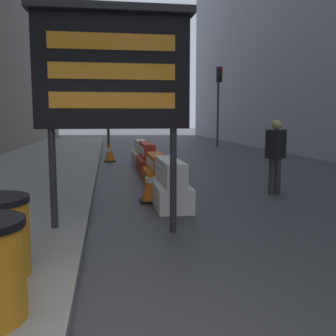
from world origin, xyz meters
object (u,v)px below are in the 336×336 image
traffic_cone_near (150,183)px  message_board (113,71)px  pedestrian_worker (276,150)px  jersey_barrier_white (170,185)px  jersey_barrier_red_striped (147,160)px  traffic_light_near_curb (107,83)px  traffic_light_far_side (219,90)px  traffic_cone_mid (110,152)px  jersey_barrier_orange_far (157,173)px  jersey_barrier_cream (141,154)px

traffic_cone_near → message_board: bearing=-109.3°
pedestrian_worker → jersey_barrier_white: bearing=165.8°
jersey_barrier_red_striped → traffic_light_near_curb: traffic_light_near_curb is taller
traffic_light_far_side → pedestrian_worker: size_ratio=2.74×
message_board → traffic_cone_mid: 9.85m
jersey_barrier_orange_far → traffic_light_far_side: bearing=67.7°
message_board → traffic_cone_near: 2.99m
traffic_light_near_curb → jersey_barrier_red_striped: bearing=-80.4°
jersey_barrier_white → jersey_barrier_cream: bearing=90.0°
jersey_barrier_cream → traffic_cone_near: jersey_barrier_cream is taller
jersey_barrier_orange_far → jersey_barrier_red_striped: 2.45m
jersey_barrier_white → jersey_barrier_red_striped: bearing=90.0°
jersey_barrier_orange_far → traffic_light_far_side: (5.12, 12.51, 2.90)m
message_board → pedestrian_worker: size_ratio=1.95×
pedestrian_worker → jersey_barrier_cream: bearing=80.8°
traffic_cone_mid → traffic_light_far_side: size_ratio=0.17×
traffic_cone_near → traffic_cone_mid: size_ratio=1.00×
jersey_barrier_red_striped → jersey_barrier_orange_far: bearing=-90.0°
jersey_barrier_red_striped → traffic_cone_near: size_ratio=2.56×
jersey_barrier_red_striped → traffic_light_far_side: size_ratio=0.45×
traffic_light_near_curb → traffic_light_far_side: (6.25, 3.39, -0.03)m
jersey_barrier_orange_far → traffic_light_near_curb: bearing=97.1°
jersey_barrier_cream → jersey_barrier_orange_far: bearing=-90.0°
traffic_light_near_curb → traffic_light_far_side: size_ratio=1.01×
jersey_barrier_orange_far → traffic_cone_mid: jersey_barrier_orange_far is taller
jersey_barrier_cream → traffic_cone_near: 6.30m
jersey_barrier_cream → jersey_barrier_red_striped: bearing=-90.0°
message_board → jersey_barrier_red_striped: 6.63m
traffic_light_far_side → traffic_cone_mid: bearing=-133.0°
jersey_barrier_red_striped → traffic_light_near_curb: bearing=99.6°
message_board → jersey_barrier_orange_far: (1.09, 3.80, -1.99)m
traffic_cone_near → traffic_cone_mid: bearing=95.8°
jersey_barrier_white → traffic_cone_mid: jersey_barrier_white is taller
jersey_barrier_orange_far → traffic_cone_near: jersey_barrier_orange_far is taller
jersey_barrier_cream → traffic_cone_mid: 1.64m
jersey_barrier_white → jersey_barrier_cream: jersey_barrier_white is taller
traffic_cone_near → traffic_light_near_curb: (-0.79, 10.79, 2.89)m
jersey_barrier_red_striped → pedestrian_worker: 4.49m
jersey_barrier_white → jersey_barrier_orange_far: size_ratio=0.90×
traffic_light_near_curb → pedestrian_worker: traffic_light_near_curb is taller
pedestrian_worker → traffic_cone_near: bearing=156.2°
traffic_cone_near → jersey_barrier_cream: bearing=86.9°
jersey_barrier_cream → traffic_light_near_curb: (-1.13, 4.49, 2.89)m
jersey_barrier_white → traffic_light_far_side: bearing=70.6°
jersey_barrier_cream → traffic_light_far_side: (5.12, 7.88, 2.86)m
jersey_barrier_cream → traffic_cone_near: bearing=-93.1°
jersey_barrier_white → traffic_light_far_side: 15.70m
jersey_barrier_red_striped → traffic_light_near_curb: 7.36m
pedestrian_worker → traffic_light_far_side: bearing=47.0°
jersey_barrier_red_striped → pedestrian_worker: bearing=-55.8°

